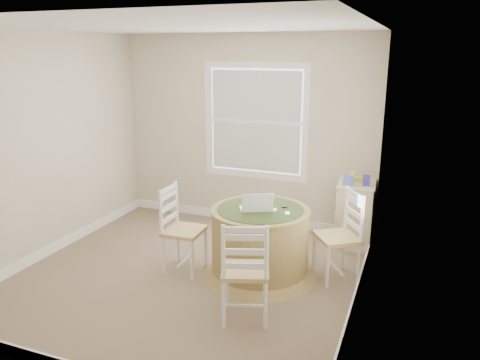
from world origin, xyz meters
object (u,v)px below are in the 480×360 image
at_px(chair_left, 184,230).
at_px(laptop, 256,207).
at_px(corner_chest, 355,213).
at_px(round_table, 260,239).
at_px(chair_near, 245,270).
at_px(chair_right, 337,237).

bearing_deg(chair_left, laptop, -80.54).
bearing_deg(laptop, corner_chest, -150.93).
bearing_deg(round_table, chair_near, -96.54).
xyz_separation_m(chair_left, chair_near, (0.96, -0.65, 0.00)).
bearing_deg(laptop, chair_right, 170.51).
distance_m(round_table, chair_right, 0.82).
height_order(chair_left, corner_chest, chair_left).
distance_m(chair_near, chair_right, 1.24).
distance_m(chair_left, chair_right, 1.65).
height_order(round_table, chair_left, chair_left).
height_order(chair_left, chair_right, same).
distance_m(round_table, laptop, 0.38).
bearing_deg(chair_right, chair_near, -64.99).
xyz_separation_m(chair_right, laptop, (-0.82, -0.26, 0.31)).
bearing_deg(corner_chest, chair_near, -111.66).
distance_m(chair_left, corner_chest, 2.18).
distance_m(chair_left, chair_near, 1.16).
xyz_separation_m(laptop, corner_chest, (0.86, 1.29, -0.38)).
bearing_deg(round_table, chair_left, 177.91).
height_order(round_table, corner_chest, corner_chest).
bearing_deg(chair_near, laptop, -96.29).
bearing_deg(chair_right, chair_left, -109.72).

